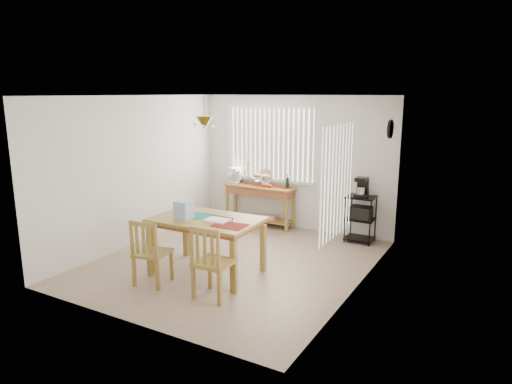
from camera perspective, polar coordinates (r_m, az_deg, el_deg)
The scene contains 10 objects.
ground at distance 7.37m, azimuth -2.82°, elevation -8.76°, with size 4.00×4.50×0.01m, color #9E836B.
room_shell at distance 6.95m, azimuth -2.88°, elevation 4.43°, with size 4.20×4.70×2.70m.
sideboard at distance 9.17m, azimuth 0.51°, elevation -0.45°, with size 1.46×0.41×0.82m.
sideboard_items at distance 9.23m, azimuth -0.75°, elevation 1.74°, with size 1.38×0.34×0.63m.
wire_cart at distance 8.39m, azimuth 12.94°, elevation -2.75°, with size 0.49×0.40×0.84m.
cart_items at distance 8.29m, azimuth 13.12°, elevation 0.56°, with size 0.20×0.24×0.35m.
dining_table at distance 6.77m, azimuth -6.19°, elevation -4.06°, with size 1.59×1.05×0.84m.
table_items at distance 6.70m, azimuth -7.95°, elevation -2.55°, with size 1.21×0.55×0.27m.
chair_left at distance 6.56m, azimuth -13.03°, elevation -7.40°, with size 0.51×0.51×0.95m.
chair_right at distance 6.00m, azimuth -5.51°, elevation -8.79°, with size 0.48×0.48×1.00m.
Camera 1 is at (3.70, -5.80, 2.64)m, focal length 32.00 mm.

